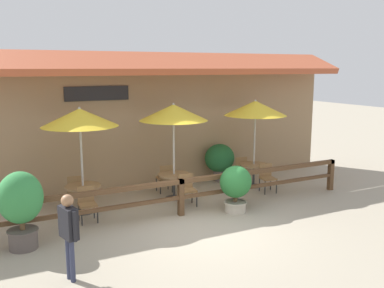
{
  "coord_description": "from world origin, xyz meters",
  "views": [
    {
      "loc": [
        -4.51,
        -8.43,
        3.75
      ],
      "look_at": [
        0.54,
        1.49,
        1.75
      ],
      "focal_mm": 40.0,
      "sensor_mm": 36.0,
      "label": 1
    }
  ],
  "objects_px": {
    "chair_middle_wallside": "(165,177)",
    "dining_table_middle": "(174,179)",
    "dining_table_near": "(83,191)",
    "pedestrian": "(69,226)",
    "dining_table_far": "(254,169)",
    "chair_near_streetside": "(87,202)",
    "potted_plant_entrance_palm": "(220,159)",
    "chair_middle_streetside": "(187,188)",
    "potted_plant_tall_tropical": "(236,186)",
    "patio_umbrella_middle": "(173,113)",
    "chair_far_wallside": "(240,168)",
    "patio_umbrella_far": "(255,108)",
    "chair_far_streetside": "(267,176)",
    "patio_umbrella_near": "(80,118)",
    "potted_plant_broad_leaf": "(21,204)",
    "chair_near_wallside": "(75,188)"
  },
  "relations": [
    {
      "from": "chair_middle_wallside",
      "to": "dining_table_middle",
      "type": "bearing_deg",
      "value": 92.49
    },
    {
      "from": "dining_table_near",
      "to": "pedestrian",
      "type": "height_order",
      "value": "pedestrian"
    },
    {
      "from": "chair_middle_wallside",
      "to": "dining_table_far",
      "type": "xyz_separation_m",
      "value": [
        2.78,
        -0.68,
        0.1
      ]
    },
    {
      "from": "dining_table_far",
      "to": "pedestrian",
      "type": "height_order",
      "value": "pedestrian"
    },
    {
      "from": "dining_table_near",
      "to": "chair_near_streetside",
      "type": "relative_size",
      "value": 1.08
    },
    {
      "from": "dining_table_middle",
      "to": "potted_plant_entrance_palm",
      "type": "bearing_deg",
      "value": 27.05
    },
    {
      "from": "chair_middle_streetside",
      "to": "potted_plant_tall_tropical",
      "type": "height_order",
      "value": "potted_plant_tall_tropical"
    },
    {
      "from": "dining_table_near",
      "to": "dining_table_middle",
      "type": "bearing_deg",
      "value": 0.68
    },
    {
      "from": "patio_umbrella_middle",
      "to": "chair_far_wallside",
      "type": "bearing_deg",
      "value": 14.41
    },
    {
      "from": "dining_table_far",
      "to": "pedestrian",
      "type": "xyz_separation_m",
      "value": [
        -6.45,
        -3.58,
        0.44
      ]
    },
    {
      "from": "dining_table_near",
      "to": "potted_plant_tall_tropical",
      "type": "distance_m",
      "value": 3.97
    },
    {
      "from": "patio_umbrella_far",
      "to": "dining_table_near",
      "type": "bearing_deg",
      "value": -179.51
    },
    {
      "from": "dining_table_middle",
      "to": "chair_middle_wallside",
      "type": "relative_size",
      "value": 1.08
    },
    {
      "from": "dining_table_far",
      "to": "chair_far_streetside",
      "type": "distance_m",
      "value": 0.69
    },
    {
      "from": "patio_umbrella_near",
      "to": "potted_plant_broad_leaf",
      "type": "height_order",
      "value": "patio_umbrella_near"
    },
    {
      "from": "pedestrian",
      "to": "dining_table_middle",
      "type": "bearing_deg",
      "value": -59.47
    },
    {
      "from": "pedestrian",
      "to": "chair_near_wallside",
      "type": "bearing_deg",
      "value": -26.74
    },
    {
      "from": "pedestrian",
      "to": "chair_middle_wallside",
      "type": "bearing_deg",
      "value": -54.49
    },
    {
      "from": "patio_umbrella_far",
      "to": "dining_table_far",
      "type": "distance_m",
      "value": 1.92
    },
    {
      "from": "potted_plant_broad_leaf",
      "to": "pedestrian",
      "type": "distance_m",
      "value": 1.93
    },
    {
      "from": "dining_table_near",
      "to": "dining_table_middle",
      "type": "xyz_separation_m",
      "value": [
        2.61,
        0.03,
        0.0
      ]
    },
    {
      "from": "patio_umbrella_far",
      "to": "pedestrian",
      "type": "relative_size",
      "value": 1.74
    },
    {
      "from": "dining_table_middle",
      "to": "potted_plant_broad_leaf",
      "type": "height_order",
      "value": "potted_plant_broad_leaf"
    },
    {
      "from": "patio_umbrella_middle",
      "to": "dining_table_middle",
      "type": "xyz_separation_m",
      "value": [
        -0.0,
        0.0,
        -1.92
      ]
    },
    {
      "from": "chair_middle_wallside",
      "to": "pedestrian",
      "type": "xyz_separation_m",
      "value": [
        -3.67,
        -4.27,
        0.54
      ]
    },
    {
      "from": "dining_table_near",
      "to": "chair_far_streetside",
      "type": "distance_m",
      "value": 5.46
    },
    {
      "from": "dining_table_far",
      "to": "pedestrian",
      "type": "bearing_deg",
      "value": -150.93
    },
    {
      "from": "chair_near_streetside",
      "to": "dining_table_far",
      "type": "distance_m",
      "value": 5.52
    },
    {
      "from": "chair_near_streetside",
      "to": "chair_far_streetside",
      "type": "height_order",
      "value": "same"
    },
    {
      "from": "dining_table_far",
      "to": "chair_near_wallside",
      "type": "bearing_deg",
      "value": 173.36
    },
    {
      "from": "dining_table_middle",
      "to": "potted_plant_tall_tropical",
      "type": "xyz_separation_m",
      "value": [
        0.94,
        -1.8,
        0.13
      ]
    },
    {
      "from": "patio_umbrella_near",
      "to": "chair_middle_wallside",
      "type": "height_order",
      "value": "patio_umbrella_near"
    },
    {
      "from": "chair_middle_streetside",
      "to": "dining_table_far",
      "type": "relative_size",
      "value": 0.93
    },
    {
      "from": "chair_near_wallside",
      "to": "dining_table_far",
      "type": "distance_m",
      "value": 5.51
    },
    {
      "from": "dining_table_near",
      "to": "chair_far_streetside",
      "type": "height_order",
      "value": "chair_far_streetside"
    },
    {
      "from": "potted_plant_tall_tropical",
      "to": "potted_plant_broad_leaf",
      "type": "xyz_separation_m",
      "value": [
        -5.21,
        0.06,
        0.25
      ]
    },
    {
      "from": "chair_near_streetside",
      "to": "patio_umbrella_middle",
      "type": "xyz_separation_m",
      "value": [
        2.68,
        0.71,
        2.02
      ]
    },
    {
      "from": "dining_table_near",
      "to": "dining_table_middle",
      "type": "distance_m",
      "value": 2.61
    },
    {
      "from": "dining_table_far",
      "to": "chair_middle_wallside",
      "type": "bearing_deg",
      "value": 166.17
    },
    {
      "from": "chair_near_wallside",
      "to": "potted_plant_tall_tropical",
      "type": "distance_m",
      "value": 4.38
    },
    {
      "from": "dining_table_near",
      "to": "dining_table_far",
      "type": "relative_size",
      "value": 1.0
    },
    {
      "from": "dining_table_middle",
      "to": "patio_umbrella_near",
      "type": "bearing_deg",
      "value": -179.32
    },
    {
      "from": "chair_near_streetside",
      "to": "chair_far_wallside",
      "type": "bearing_deg",
      "value": 16.32
    },
    {
      "from": "chair_far_streetside",
      "to": "chair_far_wallside",
      "type": "distance_m",
      "value": 1.36
    },
    {
      "from": "patio_umbrella_middle",
      "to": "chair_middle_wallside",
      "type": "distance_m",
      "value": 2.14
    },
    {
      "from": "patio_umbrella_far",
      "to": "potted_plant_entrance_palm",
      "type": "xyz_separation_m",
      "value": [
        -0.61,
        1.1,
        -1.77
      ]
    },
    {
      "from": "patio_umbrella_far",
      "to": "chair_middle_streetside",
      "type": "bearing_deg",
      "value": -165.29
    },
    {
      "from": "dining_table_near",
      "to": "potted_plant_entrance_palm",
      "type": "xyz_separation_m",
      "value": [
        4.79,
        1.15,
        0.15
      ]
    },
    {
      "from": "dining_table_middle",
      "to": "pedestrian",
      "type": "bearing_deg",
      "value": -135.68
    },
    {
      "from": "chair_near_wallside",
      "to": "dining_table_far",
      "type": "xyz_separation_m",
      "value": [
        5.48,
        -0.64,
        0.1
      ]
    }
  ]
}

